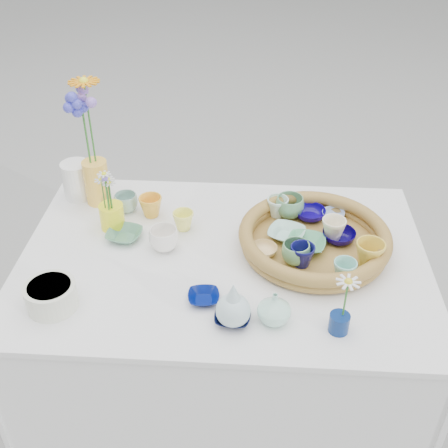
# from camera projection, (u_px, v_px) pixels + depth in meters

# --- Properties ---
(ground) EXTENTS (80.00, 80.00, 0.00)m
(ground) POSITION_uv_depth(u_px,v_px,m) (224.00, 409.00, 2.18)
(ground) COLOR #9F9F9E
(display_table) EXTENTS (1.26, 0.86, 0.77)m
(display_table) POSITION_uv_depth(u_px,v_px,m) (224.00, 409.00, 2.18)
(display_table) COLOR white
(display_table) RESTS_ON ground
(wicker_tray) EXTENTS (0.47, 0.47, 0.08)m
(wicker_tray) POSITION_uv_depth(u_px,v_px,m) (314.00, 239.00, 1.75)
(wicker_tray) COLOR brown
(wicker_tray) RESTS_ON display_table
(tray_ceramic_0) EXTENTS (0.14, 0.14, 0.03)m
(tray_ceramic_0) POSITION_uv_depth(u_px,v_px,m) (310.00, 214.00, 1.87)
(tray_ceramic_0) COLOR #0E026D
(tray_ceramic_0) RESTS_ON wicker_tray
(tray_ceramic_1) EXTENTS (0.11, 0.11, 0.03)m
(tray_ceramic_1) POSITION_uv_depth(u_px,v_px,m) (339.00, 236.00, 1.77)
(tray_ceramic_1) COLOR #080047
(tray_ceramic_1) RESTS_ON wicker_tray
(tray_ceramic_2) EXTENTS (0.11, 0.11, 0.08)m
(tray_ceramic_2) POSITION_uv_depth(u_px,v_px,m) (369.00, 254.00, 1.65)
(tray_ceramic_2) COLOR gold
(tray_ceramic_2) RESTS_ON wicker_tray
(tray_ceramic_3) EXTENTS (0.14, 0.14, 0.03)m
(tray_ceramic_3) POSITION_uv_depth(u_px,v_px,m) (306.00, 244.00, 1.74)
(tray_ceramic_3) COLOR #4C9D6C
(tray_ceramic_3) RESTS_ON wicker_tray
(tray_ceramic_4) EXTENTS (0.11, 0.11, 0.07)m
(tray_ceramic_4) POSITION_uv_depth(u_px,v_px,m) (296.00, 253.00, 1.67)
(tray_ceramic_4) COLOR #66A66F
(tray_ceramic_4) RESTS_ON wicker_tray
(tray_ceramic_5) EXTENTS (0.15, 0.15, 0.03)m
(tray_ceramic_5) POSITION_uv_depth(u_px,v_px,m) (286.00, 234.00, 1.78)
(tray_ceramic_5) COLOR #9FD1C0
(tray_ceramic_5) RESTS_ON wicker_tray
(tray_ceramic_6) EXTENTS (0.09, 0.09, 0.07)m
(tray_ceramic_6) POSITION_uv_depth(u_px,v_px,m) (277.00, 207.00, 1.87)
(tray_ceramic_6) COLOR white
(tray_ceramic_6) RESTS_ON wicker_tray
(tray_ceramic_7) EXTENTS (0.10, 0.10, 0.07)m
(tray_ceramic_7) POSITION_uv_depth(u_px,v_px,m) (333.00, 229.00, 1.76)
(tray_ceramic_7) COLOR #FFF2CE
(tray_ceramic_7) RESTS_ON wicker_tray
(tray_ceramic_8) EXTENTS (0.09, 0.09, 0.02)m
(tray_ceramic_8) POSITION_uv_depth(u_px,v_px,m) (333.00, 215.00, 1.87)
(tray_ceramic_8) COLOR #A7BFE9
(tray_ceramic_8) RESTS_ON wicker_tray
(tray_ceramic_9) EXTENTS (0.08, 0.08, 0.07)m
(tray_ceramic_9) POSITION_uv_depth(u_px,v_px,m) (302.00, 256.00, 1.66)
(tray_ceramic_9) COLOR #0F1050
(tray_ceramic_9) RESTS_ON wicker_tray
(tray_ceramic_10) EXTENTS (0.09, 0.09, 0.03)m
(tray_ceramic_10) POSITION_uv_depth(u_px,v_px,m) (264.00, 250.00, 1.71)
(tray_ceramic_10) COLOR #DEBC78
(tray_ceramic_10) RESTS_ON wicker_tray
(tray_ceramic_11) EXTENTS (0.07, 0.07, 0.06)m
(tray_ceramic_11) POSITION_uv_depth(u_px,v_px,m) (344.00, 271.00, 1.61)
(tray_ceramic_11) COLOR #82D0C1
(tray_ceramic_11) RESTS_ON wicker_tray
(tray_ceramic_12) EXTENTS (0.11, 0.11, 0.07)m
(tray_ceramic_12) POSITION_uv_depth(u_px,v_px,m) (290.00, 207.00, 1.86)
(tray_ceramic_12) COLOR #619B6F
(tray_ceramic_12) RESTS_ON wicker_tray
(loose_ceramic_0) EXTENTS (0.09, 0.09, 0.07)m
(loose_ceramic_0) POSITION_uv_depth(u_px,v_px,m) (151.00, 206.00, 1.90)
(loose_ceramic_0) COLOR yellow
(loose_ceramic_0) RESTS_ON display_table
(loose_ceramic_1) EXTENTS (0.09, 0.09, 0.07)m
(loose_ceramic_1) POSITION_uv_depth(u_px,v_px,m) (183.00, 221.00, 1.84)
(loose_ceramic_1) COLOR #FFFC69
(loose_ceramic_1) RESTS_ON display_table
(loose_ceramic_2) EXTENTS (0.13, 0.13, 0.03)m
(loose_ceramic_2) POSITION_uv_depth(u_px,v_px,m) (124.00, 235.00, 1.81)
(loose_ceramic_2) COLOR #508968
(loose_ceramic_2) RESTS_ON display_table
(loose_ceramic_3) EXTENTS (0.09, 0.09, 0.07)m
(loose_ceramic_3) POSITION_uv_depth(u_px,v_px,m) (164.00, 239.00, 1.75)
(loose_ceramic_3) COLOR white
(loose_ceramic_3) RESTS_ON display_table
(loose_ceramic_4) EXTENTS (0.10, 0.10, 0.02)m
(loose_ceramic_4) POSITION_uv_depth(u_px,v_px,m) (204.00, 297.00, 1.57)
(loose_ceramic_4) COLOR #02115E
(loose_ceramic_4) RESTS_ON display_table
(loose_ceramic_5) EXTENTS (0.10, 0.10, 0.06)m
(loose_ceramic_5) POSITION_uv_depth(u_px,v_px,m) (126.00, 203.00, 1.93)
(loose_ceramic_5) COLOR #8DB5A9
(loose_ceramic_5) RESTS_ON display_table
(loose_ceramic_6) EXTENTS (0.11, 0.11, 0.02)m
(loose_ceramic_6) POSITION_uv_depth(u_px,v_px,m) (233.00, 318.00, 1.50)
(loose_ceramic_6) COLOR black
(loose_ceramic_6) RESTS_ON display_table
(fluted_bowl) EXTENTS (0.18, 0.18, 0.07)m
(fluted_bowl) POSITION_uv_depth(u_px,v_px,m) (51.00, 296.00, 1.54)
(fluted_bowl) COLOR silver
(fluted_bowl) RESTS_ON display_table
(bud_vase_paleblue) EXTENTS (0.11, 0.11, 0.14)m
(bud_vase_paleblue) POSITION_uv_depth(u_px,v_px,m) (233.00, 304.00, 1.46)
(bud_vase_paleblue) COLOR silver
(bud_vase_paleblue) RESTS_ON display_table
(bud_vase_seafoam) EXTENTS (0.12, 0.12, 0.09)m
(bud_vase_seafoam) POSITION_uv_depth(u_px,v_px,m) (274.00, 308.00, 1.48)
(bud_vase_seafoam) COLOR #AEE6CF
(bud_vase_seafoam) RESTS_ON display_table
(bud_vase_cobalt) EXTENTS (0.06, 0.06, 0.05)m
(bud_vase_cobalt) POSITION_uv_depth(u_px,v_px,m) (339.00, 323.00, 1.47)
(bud_vase_cobalt) COLOR navy
(bud_vase_cobalt) RESTS_ON display_table
(single_daisy) EXTENTS (0.09, 0.09, 0.13)m
(single_daisy) POSITION_uv_depth(u_px,v_px,m) (346.00, 299.00, 1.42)
(single_daisy) COLOR silver
(single_daisy) RESTS_ON bud_vase_cobalt
(tall_vase_yellow) EXTENTS (0.10, 0.10, 0.16)m
(tall_vase_yellow) POSITION_uv_depth(u_px,v_px,m) (97.00, 182.00, 1.95)
(tall_vase_yellow) COLOR yellow
(tall_vase_yellow) RESTS_ON display_table
(gerbera) EXTENTS (0.15, 0.15, 0.30)m
(gerbera) POSITION_uv_depth(u_px,v_px,m) (90.00, 123.00, 1.82)
(gerbera) COLOR orange
(gerbera) RESTS_ON tall_vase_yellow
(hydrangea) EXTENTS (0.12, 0.12, 0.30)m
(hydrangea) POSITION_uv_depth(u_px,v_px,m) (86.00, 133.00, 1.83)
(hydrangea) COLOR #3E40C2
(hydrangea) RESTS_ON tall_vase_yellow
(white_pitcher) EXTENTS (0.15, 0.11, 0.13)m
(white_pitcher) POSITION_uv_depth(u_px,v_px,m) (77.00, 180.00, 1.98)
(white_pitcher) COLOR white
(white_pitcher) RESTS_ON display_table
(daisy_cup) EXTENTS (0.10, 0.10, 0.09)m
(daisy_cup) POSITION_uv_depth(u_px,v_px,m) (112.00, 216.00, 1.84)
(daisy_cup) COLOR #FFF91F
(daisy_cup) RESTS_ON display_table
(daisy_posy) EXTENTS (0.09, 0.09, 0.13)m
(daisy_posy) POSITION_uv_depth(u_px,v_px,m) (106.00, 190.00, 1.77)
(daisy_posy) COLOR silver
(daisy_posy) RESTS_ON daisy_cup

